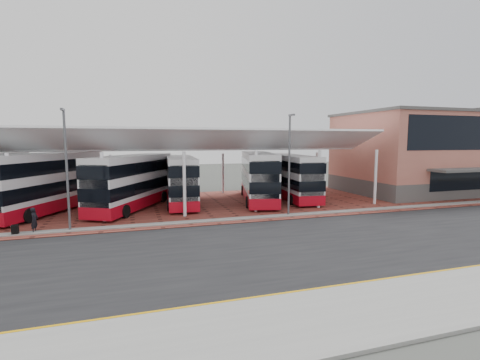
# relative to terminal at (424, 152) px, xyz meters

# --- Properties ---
(ground) EXTENTS (140.00, 140.00, 0.00)m
(ground) POSITION_rel_terminal_xyz_m (-23.00, -13.92, -4.66)
(ground) COLOR #3F423D
(road) EXTENTS (120.00, 14.00, 0.02)m
(road) POSITION_rel_terminal_xyz_m (-23.00, -14.92, -4.65)
(road) COLOR black
(road) RESTS_ON ground
(forecourt) EXTENTS (72.00, 16.00, 0.06)m
(forecourt) POSITION_rel_terminal_xyz_m (-21.00, -0.92, -4.63)
(forecourt) COLOR brown
(forecourt) RESTS_ON ground
(sidewalk) EXTENTS (120.00, 4.00, 0.14)m
(sidewalk) POSITION_rel_terminal_xyz_m (-23.00, -22.92, -4.59)
(sidewalk) COLOR gray
(sidewalk) RESTS_ON ground
(north_kerb) EXTENTS (120.00, 0.80, 0.14)m
(north_kerb) POSITION_rel_terminal_xyz_m (-23.00, -7.72, -4.59)
(north_kerb) COLOR gray
(north_kerb) RESTS_ON ground
(yellow_line_near) EXTENTS (120.00, 0.12, 0.01)m
(yellow_line_near) POSITION_rel_terminal_xyz_m (-23.00, -20.92, -4.63)
(yellow_line_near) COLOR #D49709
(yellow_line_near) RESTS_ON road
(yellow_line_far) EXTENTS (120.00, 0.12, 0.01)m
(yellow_line_far) POSITION_rel_terminal_xyz_m (-23.00, -20.62, -4.63)
(yellow_line_far) COLOR #D49709
(yellow_line_far) RESTS_ON road
(canopy) EXTENTS (37.00, 11.63, 7.07)m
(canopy) POSITION_rel_terminal_xyz_m (-29.00, 0.01, 1.14)
(canopy) COLOR white
(canopy) RESTS_ON ground
(terminal) EXTENTS (18.40, 14.40, 9.25)m
(terminal) POSITION_rel_terminal_xyz_m (0.00, 0.00, 0.00)
(terminal) COLOR #514E4C
(terminal) RESTS_ON ground
(lamp_west) EXTENTS (0.16, 0.90, 8.07)m
(lamp_west) POSITION_rel_terminal_xyz_m (-37.00, -7.65, -0.30)
(lamp_west) COLOR #57585E
(lamp_west) RESTS_ON ground
(lamp_east) EXTENTS (0.16, 0.90, 8.07)m
(lamp_east) POSITION_rel_terminal_xyz_m (-21.00, -7.65, -0.30)
(lamp_east) COLOR #57585E
(lamp_east) RESTS_ON ground
(bus_1) EXTENTS (7.94, 12.00, 4.97)m
(bus_1) POSITION_rel_terminal_xyz_m (-39.68, -0.39, -2.13)
(bus_1) COLOR white
(bus_1) RESTS_ON forecourt
(bus_2) EXTENTS (7.72, 11.31, 4.71)m
(bus_2) POSITION_rel_terminal_xyz_m (-32.93, -0.92, -2.26)
(bus_2) COLOR white
(bus_2) RESTS_ON forecourt
(bus_3) EXTENTS (3.34, 11.00, 4.47)m
(bus_3) POSITION_rel_terminal_xyz_m (-28.53, 0.36, -2.38)
(bus_3) COLOR white
(bus_3) RESTS_ON forecourt
(bus_4) EXTENTS (5.49, 11.93, 4.79)m
(bus_4) POSITION_rel_terminal_xyz_m (-20.97, -0.51, -2.22)
(bus_4) COLOR white
(bus_4) RESTS_ON forecourt
(bus_5) EXTENTS (3.53, 11.15, 4.52)m
(bus_5) POSITION_rel_terminal_xyz_m (-17.20, -0.13, -2.36)
(bus_5) COLOR white
(bus_5) RESTS_ON forecourt
(pedestrian) EXTENTS (0.51, 0.68, 1.67)m
(pedestrian) POSITION_rel_terminal_xyz_m (-39.09, -7.54, -3.77)
(pedestrian) COLOR black
(pedestrian) RESTS_ON forecourt
(suitcase) EXTENTS (0.39, 0.28, 0.66)m
(suitcase) POSITION_rel_terminal_xyz_m (-40.14, -7.84, -4.27)
(suitcase) COLOR black
(suitcase) RESTS_ON forecourt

